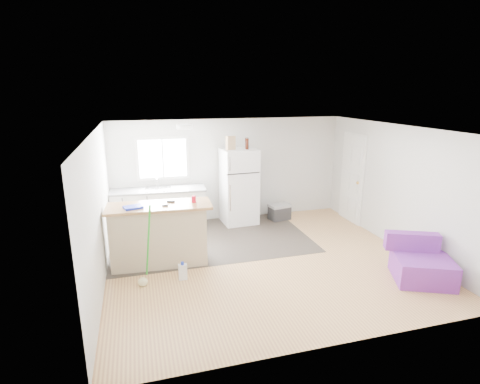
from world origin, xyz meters
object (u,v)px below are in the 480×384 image
Objects in this scene: mop at (144,271)px; red_cup at (194,199)px; purple_seat at (421,264)px; bottle_left at (247,144)px; kitchen_cabinets at (159,209)px; refrigerator at (239,186)px; cardboard_box at (231,143)px; cooler at (280,212)px; blue_tray at (133,207)px; peninsula at (159,234)px; bottle_right at (247,143)px; cleaner_jug at (183,272)px.

mop is 11.30× the size of red_cup.
bottle_left reaches higher than purple_seat.
mop reaches higher than purple_seat.
mop reaches higher than kitchen_cabinets.
refrigerator is 5.81× the size of cardboard_box.
mop is 1.49m from red_cup.
blue_tray is (-3.35, -1.74, 0.93)m from cooler.
bottle_left is (2.12, 1.64, 1.31)m from peninsula.
bottle_right is at bearing 6.98° from cardboard_box.
bottle_right is at bearing 143.23° from purple_seat.
bottle_right is (0.02, 0.12, 0.00)m from bottle_left.
red_cup is at bearing 67.51° from cleaner_jug.
bottle_right is (2.44, 2.46, 1.64)m from mop.
blue_tray is 3.14m from bottle_left.
cardboard_box reaches higher than blue_tray.
kitchen_cabinets is 1.56× the size of mop.
cleaner_jug is 3.43m from bottle_left.
blue_tray is (-0.11, 0.63, 0.89)m from mop.
bottle_right is at bearing 42.67° from peninsula.
kitchen_cabinets is at bearing 162.34° from purple_seat.
mop is at bearing -136.04° from refrigerator.
red_cup is 2.33m from bottle_left.
red_cup is (0.32, 0.68, 1.03)m from cleaner_jug.
cleaner_jug is at bearing -150.23° from cooler.
refrigerator reaches higher than kitchen_cabinets.
cardboard_box is at bearing 0.65° from kitchen_cabinets.
peninsula is 1.05× the size of refrigerator.
bottle_left is at bearing -100.09° from bottle_right.
purple_seat is 4.32m from bottle_right.
cleaner_jug is 3.31m from cardboard_box.
blue_tray is at bearing 78.01° from mop.
kitchen_cabinets is 5.33m from purple_seat.
bottle_right is (2.54, 1.84, 0.75)m from blue_tray.
refrigerator is 5.61× the size of cleaner_jug.
cooler is at bearing -6.67° from bottle_right.
cleaner_jug is at bearing -62.54° from peninsula.
cardboard_box is (-1.20, 0.05, 1.70)m from cooler.
cleaner_jug is at bearing -127.61° from bottle_left.
refrigerator is 6.98× the size of bottle_left.
cooler is 3.02m from red_cup.
mop is at bearing -143.62° from red_cup.
cooler is 2.08m from cardboard_box.
cleaner_jug is 3.52m from bottle_right.
kitchen_cabinets is 2.17m from cardboard_box.
cleaner_jug is at bearing -40.99° from blue_tray.
bottle_right is at bearing 35.83° from blue_tray.
bottle_right is (-1.96, 3.50, 1.61)m from purple_seat.
bottle_left reaches higher than peninsula.
bottle_right reaches higher than cleaner_jug.
bottle_right is at bearing 56.23° from cleaner_jug.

